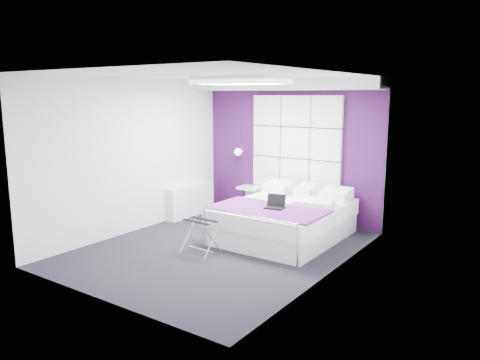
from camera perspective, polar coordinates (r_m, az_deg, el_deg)
The scene contains 15 objects.
floor at distance 7.23m, azimuth -2.60°, elevation -8.38°, with size 4.40×4.40×0.00m, color black.
ceiling at distance 6.85m, azimuth -2.78°, elevation 12.67°, with size 4.40×4.40×0.00m, color white.
wall_back at distance 8.76m, azimuth 6.09°, elevation 3.60°, with size 3.60×3.60×0.00m, color silver.
wall_left at distance 8.13m, azimuth -12.83°, elevation 2.88°, with size 4.40×4.40×0.00m, color silver.
wall_right at distance 6.02m, azimuth 11.08°, elevation 0.39°, with size 4.40×4.40×0.00m, color silver.
accent_wall at distance 8.75m, azimuth 6.06°, elevation 3.59°, with size 3.58×0.02×2.58m, color #340D3B.
soffit at distance 8.48m, azimuth 5.42°, elevation 11.52°, with size 3.58×0.50×0.20m, color white.
headboard at distance 8.65m, azimuth 6.76°, elevation 2.63°, with size 1.80×0.08×2.30m, color silver, non-canonical shape.
skylight at distance 7.34m, azimuth 0.14°, elevation 12.14°, with size 1.36×0.86×0.12m, color white, non-canonical shape.
wall_lamp at distance 9.20m, azimuth -0.10°, elevation 3.48°, with size 0.15×0.15×0.15m, color white.
radiator at distance 9.15m, azimuth -6.12°, elevation -2.47°, with size 0.22×1.20×0.60m, color white.
bed at distance 7.71m, azimuth 5.49°, elevation -4.75°, with size 1.77×2.14×0.75m.
nightstand at distance 9.11m, azimuth 1.24°, elevation -0.96°, with size 0.44×0.34×0.05m, color white.
luggage_rack at distance 7.01m, azimuth -4.83°, elevation -6.87°, with size 0.51×0.37×0.50m.
laptop at distance 7.22m, azimuth 4.38°, elevation -3.01°, with size 0.29×0.21×0.21m.
Camera 1 is at (4.16, -5.44, 2.32)m, focal length 35.00 mm.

